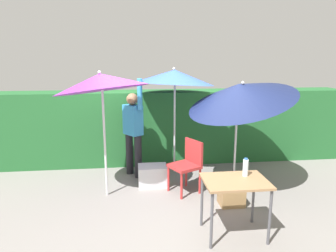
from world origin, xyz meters
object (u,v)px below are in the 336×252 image
at_px(umbrella_yellow, 101,82).
at_px(person_vendor, 133,128).
at_px(chair_plastic, 188,163).
at_px(bottle_water, 246,168).
at_px(umbrella_orange, 240,93).
at_px(folding_table, 235,187).
at_px(umbrella_rainbow, 174,77).
at_px(crate_cardboard, 231,196).
at_px(cooler_box, 153,176).

bearing_deg(umbrella_yellow, person_vendor, 60.73).
distance_m(chair_plastic, bottle_water, 1.40).
bearing_deg(umbrella_orange, folding_table, -109.83).
height_order(person_vendor, folding_table, person_vendor).
bearing_deg(umbrella_yellow, umbrella_rainbow, 37.44).
height_order(umbrella_yellow, person_vendor, umbrella_yellow).
xyz_separation_m(umbrella_orange, folding_table, (-0.49, -1.35, -1.02)).
bearing_deg(crate_cardboard, person_vendor, 136.94).
height_order(umbrella_yellow, chair_plastic, umbrella_yellow).
height_order(person_vendor, crate_cardboard, person_vendor).
height_order(chair_plastic, bottle_water, bottle_water).
distance_m(umbrella_orange, chair_plastic, 1.44).
relative_size(person_vendor, folding_table, 2.35).
height_order(umbrella_orange, folding_table, umbrella_orange).
bearing_deg(bottle_water, person_vendor, 124.39).
bearing_deg(folding_table, umbrella_orange, 70.17).
distance_m(person_vendor, crate_cardboard, 2.19).
relative_size(umbrella_orange, bottle_water, 9.10).
xyz_separation_m(umbrella_orange, crate_cardboard, (-0.25, -0.55, -1.54)).
relative_size(umbrella_rainbow, folding_table, 2.62).
height_order(umbrella_orange, chair_plastic, umbrella_orange).
relative_size(person_vendor, cooler_box, 3.71).
distance_m(umbrella_rainbow, bottle_water, 2.51).
bearing_deg(chair_plastic, folding_table, -75.32).
xyz_separation_m(person_vendor, folding_table, (1.26, -2.20, -0.27)).
bearing_deg(umbrella_yellow, umbrella_orange, -0.11).
xyz_separation_m(umbrella_rainbow, person_vendor, (-0.80, -0.13, -0.95)).
relative_size(umbrella_yellow, person_vendor, 1.16).
relative_size(cooler_box, crate_cardboard, 1.38).
distance_m(chair_plastic, folding_table, 1.42).
bearing_deg(cooler_box, bottle_water, -54.79).
bearing_deg(umbrella_rainbow, person_vendor, -170.82).
bearing_deg(umbrella_yellow, bottle_water, -33.12).
height_order(umbrella_rainbow, cooler_box, umbrella_rainbow).
distance_m(person_vendor, cooler_box, 0.97).
height_order(umbrella_rainbow, umbrella_orange, umbrella_orange).
relative_size(umbrella_rainbow, chair_plastic, 2.36).
relative_size(umbrella_rainbow, cooler_box, 4.14).
height_order(folding_table, bottle_water, bottle_water).
height_order(umbrella_yellow, bottle_water, umbrella_yellow).
bearing_deg(umbrella_rainbow, chair_plastic, -83.97).
xyz_separation_m(person_vendor, bottle_water, (1.43, -2.08, -0.07)).
xyz_separation_m(umbrella_yellow, cooler_box, (0.80, 0.32, -1.69)).
distance_m(folding_table, bottle_water, 0.29).
bearing_deg(cooler_box, person_vendor, 121.88).
height_order(chair_plastic, folding_table, chair_plastic).
bearing_deg(umbrella_yellow, cooler_box, 21.89).
height_order(crate_cardboard, folding_table, folding_table).
relative_size(umbrella_yellow, bottle_water, 9.10).
distance_m(umbrella_yellow, folding_table, 2.51).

